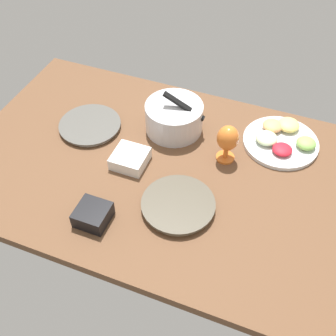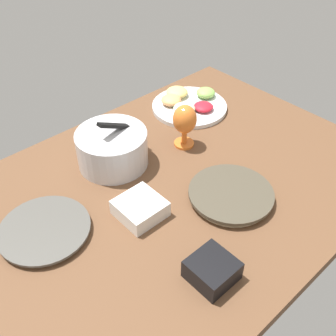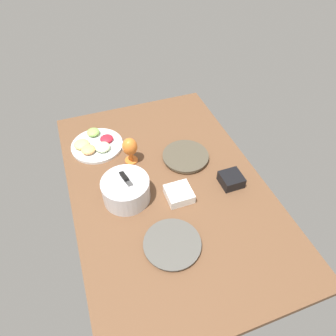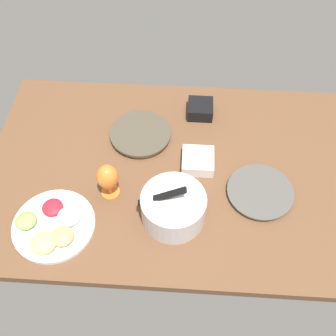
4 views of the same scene
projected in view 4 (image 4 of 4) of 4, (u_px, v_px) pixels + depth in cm
name	position (u px, v px, depth cm)	size (l,w,h in cm)	color
ground_plane	(173.00, 172.00, 175.39)	(160.00, 104.00, 4.00)	brown
dinner_plate_left	(260.00, 192.00, 165.40)	(27.16, 27.16, 2.21)	silver
dinner_plate_right	(141.00, 134.00, 183.40)	(27.52, 27.52, 3.00)	beige
mixing_bowl	(173.00, 207.00, 154.48)	(25.87, 24.84, 19.04)	silver
fruit_platter	(53.00, 226.00, 155.18)	(31.79, 31.79, 5.58)	silver
hurricane_glass_orange	(108.00, 178.00, 158.07)	(8.82, 8.82, 16.90)	orange
square_bowl_white	(198.00, 160.00, 172.79)	(13.38, 13.38, 5.34)	white
square_bowl_black	(200.00, 109.00, 190.54)	(11.62, 11.62, 6.16)	black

